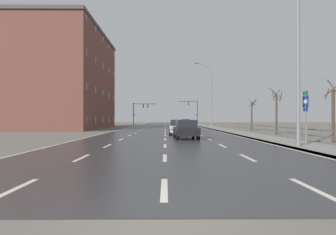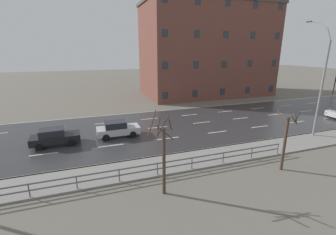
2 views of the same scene
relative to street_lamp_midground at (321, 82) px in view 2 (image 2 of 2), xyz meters
name	(u,v)px [view 2 (image 2 of 2)]	position (x,y,z in m)	size (l,w,h in m)	color
ground_plane	(292,113)	(-7.41, 5.22, -5.38)	(160.00, 160.00, 0.12)	#666056
guardrail	(53,184)	(2.44, -23.12, -4.61)	(0.07, 33.16, 1.00)	#515459
street_lamp_midground	(321,82)	(0.00, 0.00, 0.00)	(2.83, 0.24, 10.94)	slate
car_near_right	(55,137)	(-5.70, -23.85, -4.51)	(2.01, 4.19, 1.57)	black
car_far_left	(118,129)	(-6.08, -18.26, -4.51)	(1.85, 4.11, 1.57)	#B7B7BC
brick_building	(207,50)	(-24.08, 0.81, 2.80)	(12.55, 23.23, 16.22)	brown
bare_tree_mid	(163,156)	(4.44, -16.98, -2.90)	(1.46, 1.51, 4.96)	#423328
bare_tree_far	(286,141)	(4.48, -8.12, -3.10)	(1.38, 1.46, 4.44)	#423328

